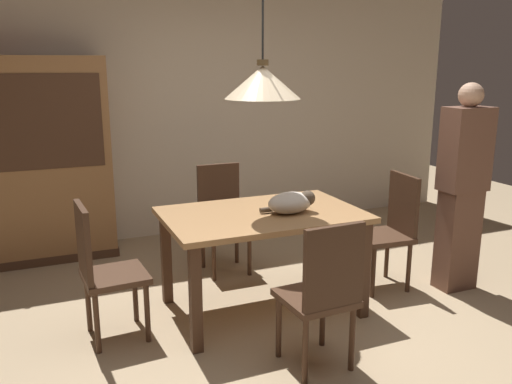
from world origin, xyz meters
name	(u,v)px	position (x,y,z in m)	size (l,w,h in m)	color
ground	(304,342)	(0.00, 0.00, 0.00)	(10.00, 10.00, 0.00)	tan
back_wall	(188,96)	(0.00, 2.65, 1.45)	(6.40, 0.10, 2.90)	beige
dining_table	(262,226)	(-0.06, 0.56, 0.65)	(1.40, 0.90, 0.75)	#A87A4C
chair_far_back	(222,213)	(-0.06, 1.44, 0.51)	(0.40, 0.40, 0.93)	#472D1E
chair_right_side	(391,226)	(1.07, 0.56, 0.51)	(0.43, 0.43, 0.93)	#472D1E
chair_near_front	(323,290)	(-0.06, -0.32, 0.51)	(0.42, 0.42, 0.93)	#472D1E
chair_left_side	(102,266)	(-1.19, 0.56, 0.51)	(0.42, 0.42, 0.93)	#472D1E
cat_sleeping	(292,202)	(0.13, 0.47, 0.83)	(0.39, 0.25, 0.16)	beige
pendant_lamp	(263,82)	(-0.06, 0.56, 1.66)	(0.52, 0.52, 1.30)	beige
hutch_bookcase	(47,165)	(-1.43, 2.32, 0.89)	(1.12, 0.45, 1.85)	olive
person_standing	(462,188)	(1.55, 0.32, 0.83)	(0.36, 0.22, 1.65)	brown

